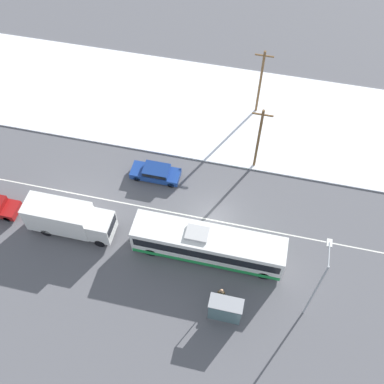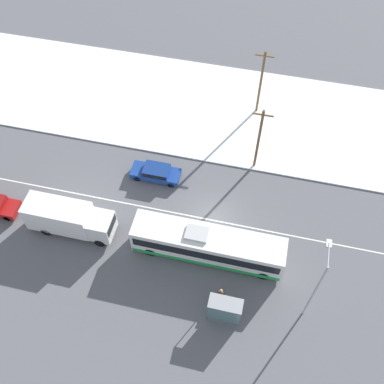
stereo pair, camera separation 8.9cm
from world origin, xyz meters
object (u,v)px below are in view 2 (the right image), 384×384
pedestrian_at_stop (221,294)px  utility_pole_snowlot (261,82)px  box_truck (68,218)px  bus_shelter (224,310)px  sedan_car (156,172)px  utility_pole_roadside (259,139)px  city_bus (208,245)px  streetlamp (318,282)px

pedestrian_at_stop → utility_pole_snowlot: (-0.25, 21.37, 2.94)m
box_truck → bus_shelter: size_ratio=2.94×
sedan_car → utility_pole_roadside: size_ratio=0.63×
pedestrian_at_stop → bus_shelter: bus_shelter is taller
city_bus → sedan_car: city_bus is taller
city_bus → utility_pole_roadside: utility_pole_roadside is taller
pedestrian_at_stop → bus_shelter: (0.54, -1.49, 0.63)m
utility_pole_roadside → utility_pole_snowlot: utility_pole_snowlot is taller
city_bus → box_truck: size_ratio=1.66×
box_truck → utility_pole_snowlot: (13.52, 17.96, 2.23)m
box_truck → sedan_car: box_truck is taller
pedestrian_at_stop → utility_pole_roadside: utility_pole_roadside is taller
city_bus → streetlamp: streetlamp is taller
sedan_car → bus_shelter: bus_shelter is taller
sedan_car → utility_pole_roadside: (8.78, 3.44, 3.10)m
sedan_car → streetlamp: bearing=146.1°
city_bus → pedestrian_at_stop: city_bus is taller
city_bus → pedestrian_at_stop: 4.13m
streetlamp → utility_pole_snowlot: streetlamp is taller
utility_pole_snowlot → bus_shelter: bearing=-88.0°
pedestrian_at_stop → bus_shelter: size_ratio=0.67×
city_bus → sedan_car: bearing=132.9°
pedestrian_at_stop → streetlamp: (6.45, 0.69, 3.93)m
box_truck → utility_pole_roadside: utility_pole_roadside is taller
city_bus → streetlamp: bearing=-19.9°
city_bus → pedestrian_at_stop: bearing=-63.9°
city_bus → utility_pole_snowlot: (1.55, 17.69, 2.44)m
utility_pole_roadside → utility_pole_snowlot: size_ratio=0.96×
sedan_car → utility_pole_roadside: bearing=-158.6°
city_bus → streetlamp: 9.43m
city_bus → sedan_car: 9.38m
city_bus → box_truck: (-11.97, -0.27, 0.21)m
box_truck → sedan_car: (5.61, 7.11, -1.01)m
box_truck → utility_pole_roadside: (14.39, 10.55, 2.09)m
bus_shelter → streetlamp: streetlamp is taller
bus_shelter → utility_pole_snowlot: (-0.79, 22.87, 2.31)m
box_truck → bus_shelter: (14.31, -4.90, -0.08)m
box_truck → city_bus: bearing=1.3°
pedestrian_at_stop → bus_shelter: 1.71m
box_truck → utility_pole_snowlot: utility_pole_snowlot is taller
streetlamp → utility_pole_roadside: size_ratio=1.10×
box_truck → sedan_car: bearing=51.7°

